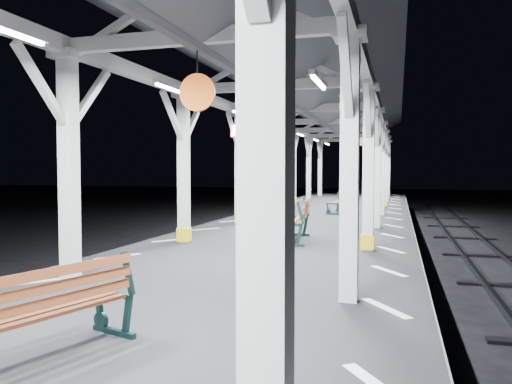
% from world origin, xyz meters
% --- Properties ---
extents(ground, '(120.00, 120.00, 0.00)m').
position_xyz_m(ground, '(0.00, 0.00, 0.00)').
color(ground, black).
rests_on(ground, ground).
extents(platform, '(6.00, 50.00, 1.00)m').
position_xyz_m(platform, '(0.00, 0.00, 0.50)').
color(platform, black).
rests_on(platform, ground).
extents(hazard_stripes_left, '(1.00, 48.00, 0.01)m').
position_xyz_m(hazard_stripes_left, '(-2.45, 0.00, 1.00)').
color(hazard_stripes_left, silver).
rests_on(hazard_stripes_left, platform).
extents(hazard_stripes_right, '(1.00, 48.00, 0.01)m').
position_xyz_m(hazard_stripes_right, '(2.45, 0.00, 1.00)').
color(hazard_stripes_right, silver).
rests_on(hazard_stripes_right, platform).
extents(track_left, '(2.20, 60.00, 0.16)m').
position_xyz_m(track_left, '(-5.00, 0.00, 0.08)').
color(track_left, '#2D2D33').
rests_on(track_left, ground).
extents(canopy, '(5.40, 49.00, 4.65)m').
position_xyz_m(canopy, '(0.00, -0.02, 4.56)').
color(canopy, beige).
rests_on(canopy, platform).
extents(bench_near, '(1.01, 1.67, 0.85)m').
position_xyz_m(bench_near, '(-0.25, -4.64, 1.45)').
color(bench_near, '#122B29').
rests_on(bench_near, platform).
extents(bench_mid, '(0.85, 1.84, 0.96)m').
position_xyz_m(bench_mid, '(0.39, 2.91, 1.51)').
color(bench_mid, '#122B29').
rests_on(bench_mid, platform).
extents(bench_far, '(0.75, 1.57, 0.82)m').
position_xyz_m(bench_far, '(0.53, 10.42, 1.44)').
color(bench_far, '#122B29').
rests_on(bench_far, platform).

